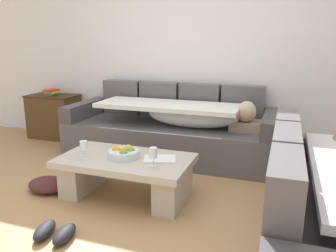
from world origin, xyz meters
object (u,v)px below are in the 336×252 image
Objects in this scene: wine_glass_near_left at (84,147)px; pair_of_shoes at (54,232)px; crumpled_garment at (48,184)px; wine_glass_near_right at (153,153)px; coffee_table at (126,172)px; couch_along_wall at (174,131)px; open_magazine at (160,159)px; book_stack_on_cabinet at (52,92)px; fruit_bowl at (124,153)px; side_cabinet at (54,116)px.

wine_glass_near_left is 0.49× the size of pair_of_shoes.
wine_glass_near_right is at bearing 1.15° from crumpled_garment.
coffee_table is 3.00× the size of crumpled_garment.
coffee_table is at bearing -92.69° from couch_along_wall.
book_stack_on_cabinet is (-2.21, 1.38, 0.30)m from open_magazine.
open_magazine is at bearing 18.46° from wine_glass_near_left.
open_magazine is 2.62m from book_stack_on_cabinet.
coffee_table is 0.43m from wine_glass_near_right.
book_stack_on_cabinet reaches higher than wine_glass_near_right.
couch_along_wall is at bearing 82.96° from pair_of_shoes.
crumpled_garment is at bearing -169.36° from coffee_table.
fruit_bowl is 0.33m from open_magazine.
book_stack_on_cabinet is 0.64× the size of pair_of_shoes.
wine_glass_near_right is at bearing -78.78° from couch_along_wall.
couch_along_wall is 1.19m from open_magazine.
wine_glass_near_right reaches higher than coffee_table.
side_cabinet is (-2.21, 1.38, -0.06)m from open_magazine.
wine_glass_near_left is at bearing -105.85° from couch_along_wall.
couch_along_wall is 1.23m from fruit_bowl.
wine_glass_near_right reaches higher than pair_of_shoes.
wine_glass_near_left is (-0.39, -1.37, 0.17)m from couch_along_wall.
open_magazine is 1.15m from crumpled_garment.
wine_glass_near_right reaches higher than fruit_bowl.
side_cabinet is (-1.96, 0.22, -0.01)m from couch_along_wall.
fruit_bowl is 1.69× the size of wine_glass_near_right.
coffee_table reaches higher than pair_of_shoes.
wine_glass_near_right reaches higher than open_magazine.
couch_along_wall is 2.00m from book_stack_on_cabinet.
coffee_table is 7.23× the size of wine_glass_near_left.
wine_glass_near_right is (0.27, -1.34, 0.17)m from couch_along_wall.
wine_glass_near_left is 1.00× the size of wine_glass_near_right.
pair_of_shoes is 0.88m from crumpled_garment.
couch_along_wall is 7.62× the size of pair_of_shoes.
book_stack_on_cabinet is at bearing 142.95° from coffee_table.
pair_of_shoes is at bearing -127.27° from wine_glass_near_right.
fruit_bowl is 0.70× the size of crumpled_garment.
fruit_bowl is at bearing -37.34° from book_stack_on_cabinet.
wine_glass_near_right is 0.96m from pair_of_shoes.
pair_of_shoes is at bearing -102.94° from fruit_bowl.
side_cabinet reaches higher than coffee_table.
side_cabinet is 2.14× the size of pair_of_shoes.
book_stack_on_cabinet reaches higher than pair_of_shoes.
wine_glass_near_right is 1.18m from crumpled_garment.
book_stack_on_cabinet is 2.89m from pair_of_shoes.
fruit_bowl is at bearing 77.06° from pair_of_shoes.
couch_along_wall reaches higher than wine_glass_near_left.
open_magazine is 1.05m from pair_of_shoes.
crumpled_garment is (-1.09, -0.21, -0.33)m from open_magazine.
side_cabinet is at bearing 71.34° from book_stack_on_cabinet.
side_cabinet is (-1.57, 1.60, -0.17)m from wine_glass_near_left.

